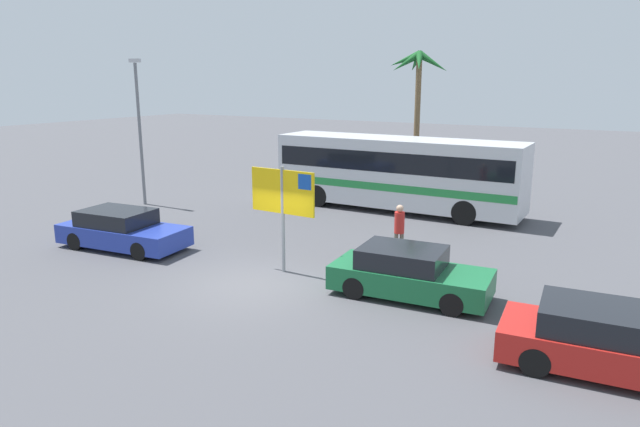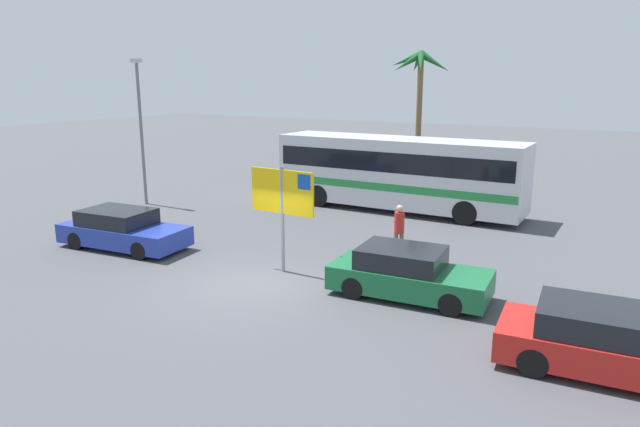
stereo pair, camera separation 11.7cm
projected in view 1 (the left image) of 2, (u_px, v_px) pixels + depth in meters
ground at (251, 286)px, 15.91m from camera, size 120.00×120.00×0.00m
bus_front_coach at (397, 170)px, 24.70m from camera, size 10.83×2.50×3.17m
ferry_sign at (284, 196)px, 16.53m from camera, size 2.20×0.15×3.20m
car_blue at (122, 230)px, 19.32m from camera, size 4.63×2.25×1.32m
car_green at (408, 273)px, 15.01m from camera, size 4.28×2.08×1.32m
car_red at (605, 341)px, 11.14m from camera, size 4.18×2.12×1.32m
pedestrian_by_bus at (399, 227)px, 18.04m from camera, size 0.32×0.32×1.78m
lamp_post_left_side at (140, 126)px, 25.48m from camera, size 0.56×0.20×6.53m
palm_tree_seaside at (418, 76)px, 31.42m from camera, size 3.57×3.53×7.20m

